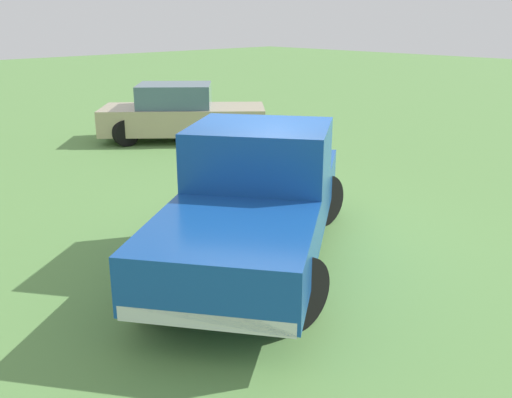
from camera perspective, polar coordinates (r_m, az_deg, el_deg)
ground_plane at (r=8.73m, az=2.00°, el=-3.82°), size 80.00×80.00×0.00m
pickup_truck at (r=7.68m, az=0.19°, el=0.71°), size 5.20×4.42×1.84m
sedan_far at (r=15.62m, az=-7.44°, el=8.41°), size 4.37×4.16×1.50m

